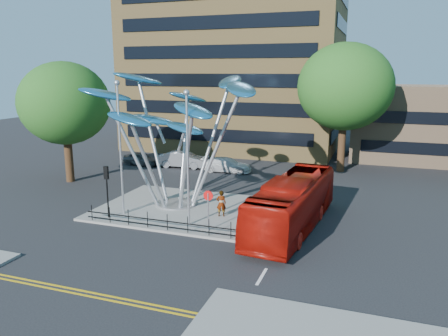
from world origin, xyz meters
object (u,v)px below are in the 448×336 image
at_px(tree_left, 65,104).
at_px(street_lamp_right, 187,146).
at_px(tree_right, 345,87).
at_px(parked_car_right, 227,165).
at_px(pedestrian, 221,203).
at_px(parked_car_mid, 183,159).
at_px(parked_car_left, 141,159).
at_px(leaf_sculpture, 175,110).
at_px(no_entry_sign_island, 208,204).
at_px(street_lamp_left, 120,137).
at_px(red_bus, 293,203).
at_px(traffic_light_island, 107,181).

height_order(tree_left, street_lamp_right, tree_left).
distance_m(tree_right, parked_car_right, 13.21).
xyz_separation_m(pedestrian, parked_car_mid, (-8.89, 13.25, -0.20)).
xyz_separation_m(tree_left, parked_car_left, (2.46, 8.00, -6.13)).
xyz_separation_m(leaf_sculpture, no_entry_sign_island, (4.07, -4.16, -5.06)).
bearing_deg(tree_right, no_entry_sign_island, -107.12).
bearing_deg(pedestrian, tree_left, -36.82).
bearing_deg(parked_car_mid, pedestrian, -150.74).
bearing_deg(street_lamp_left, leaf_sculpture, 52.60).
bearing_deg(parked_car_mid, parked_car_left, 91.12).
relative_size(street_lamp_right, red_bus, 0.72).
height_order(traffic_light_island, parked_car_right, traffic_light_island).
distance_m(no_entry_sign_island, parked_car_left, 20.60).
relative_size(tree_left, pedestrian, 5.92).
relative_size(street_lamp_right, traffic_light_island, 2.42).
height_order(pedestrian, parked_car_mid, pedestrian).
height_order(leaf_sculpture, parked_car_mid, leaf_sculpture).
distance_m(tree_left, no_entry_sign_island, 18.35).
distance_m(traffic_light_island, red_bus, 11.89).
relative_size(leaf_sculpture, parked_car_right, 2.68).
bearing_deg(street_lamp_left, red_bus, 7.18).
bearing_deg(pedestrian, no_entry_sign_island, 73.32).
height_order(no_entry_sign_island, pedestrian, no_entry_sign_island).
bearing_deg(traffic_light_island, street_lamp_left, 63.43).
bearing_deg(street_lamp_left, traffic_light_island, -116.57).
height_order(street_lamp_right, pedestrian, street_lamp_right).
bearing_deg(no_entry_sign_island, pedestrian, 93.27).
relative_size(traffic_light_island, parked_car_mid, 0.68).
bearing_deg(street_lamp_left, street_lamp_right, -5.71).
xyz_separation_m(tree_right, no_entry_sign_island, (-6.00, -19.48, -6.22)).
bearing_deg(traffic_light_island, red_bus, 11.68).
bearing_deg(parked_car_left, no_entry_sign_island, -129.87).
xyz_separation_m(parked_car_mid, parked_car_right, (4.78, -0.36, -0.14)).
height_order(tree_left, traffic_light_island, tree_left).
height_order(street_lamp_left, street_lamp_right, street_lamp_left).
distance_m(tree_left, traffic_light_island, 12.44).
relative_size(traffic_light_island, red_bus, 0.30).
xyz_separation_m(parked_car_left, parked_car_right, (9.28, 0.09, 0.02)).
relative_size(parked_car_left, parked_car_mid, 0.78).
height_order(no_entry_sign_island, parked_car_mid, no_entry_sign_island).
xyz_separation_m(street_lamp_left, parked_car_mid, (-2.54, 14.95, -4.53)).
relative_size(traffic_light_island, no_entry_sign_island, 1.40).
height_order(no_entry_sign_island, parked_car_right, no_entry_sign_island).
height_order(parked_car_left, parked_car_right, parked_car_right).
distance_m(tree_left, street_lamp_right, 16.19).
distance_m(street_lamp_left, parked_car_right, 15.48).
xyz_separation_m(street_lamp_left, traffic_light_island, (-0.50, -1.00, -2.74)).
xyz_separation_m(tree_left, leaf_sculpture, (11.93, -3.32, 0.08)).
height_order(tree_left, no_entry_sign_island, tree_left).
distance_m(red_bus, pedestrian, 4.80).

